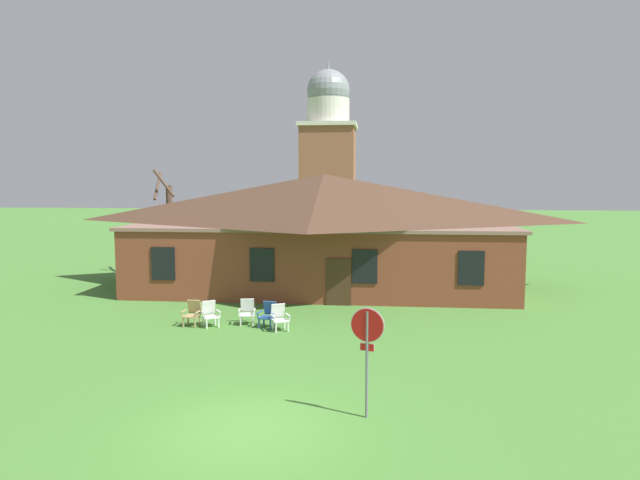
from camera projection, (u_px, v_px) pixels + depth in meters
name	position (u px, v px, depth m)	size (l,w,h in m)	color
ground_plane	(248.00, 429.00, 12.30)	(200.00, 200.00, 0.00)	#477F33
brick_building	(324.00, 229.00, 29.43)	(18.98, 10.40, 5.85)	brown
dome_tower	(328.00, 161.00, 50.66)	(5.18, 5.18, 16.39)	#93563D
stop_sign	(367.00, 340.00, 12.74)	(0.78, 0.25, 2.59)	slate
lawn_chair_by_porch	(193.00, 312.00, 21.18)	(0.68, 0.71, 0.96)	tan
lawn_chair_near_door	(210.00, 313.00, 21.07)	(0.84, 0.87, 0.96)	silver
lawn_chair_left_end	(247.00, 311.00, 21.41)	(0.71, 0.75, 0.96)	silver
lawn_chair_middle	(268.00, 314.00, 20.97)	(0.73, 0.77, 0.96)	#2D5693
lawn_chair_right_end	(279.00, 317.00, 20.52)	(0.81, 0.85, 0.96)	silver
bare_tree_beside_building	(170.00, 223.00, 32.59)	(1.78, 1.74, 6.18)	brown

